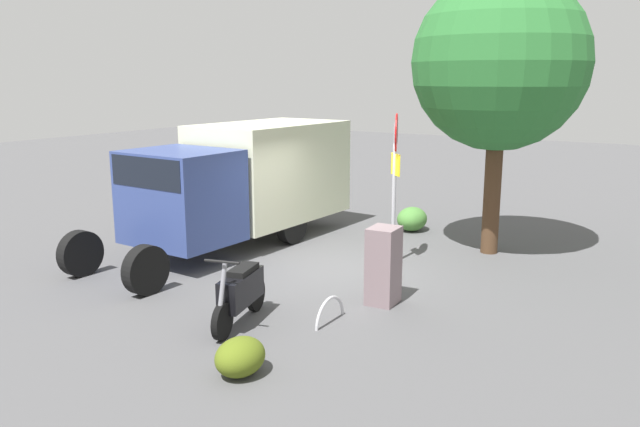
{
  "coord_description": "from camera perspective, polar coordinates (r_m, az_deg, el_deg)",
  "views": [
    {
      "loc": [
        10.59,
        6.24,
        3.77
      ],
      "look_at": [
        0.84,
        0.21,
        1.3
      ],
      "focal_mm": 35.21,
      "sensor_mm": 36.0,
      "label": 1
    }
  ],
  "objects": [
    {
      "name": "stop_sign",
      "position": [
        12.77,
        6.84,
        4.4
      ],
      "size": [
        0.71,
        0.33,
        3.1
      ],
      "color": "#9E9EA3",
      "rests_on": "ground"
    },
    {
      "name": "ground_plane",
      "position": [
        12.86,
        1.19,
        -4.9
      ],
      "size": [
        60.0,
        60.0,
        0.0
      ],
      "primitive_type": "plane",
      "color": "#4B4A4C"
    },
    {
      "name": "shrub_mid_verge",
      "position": [
        16.0,
        8.37,
        -0.5
      ],
      "size": [
        0.89,
        0.73,
        0.6
      ],
      "primitive_type": "ellipsoid",
      "color": "#467B35",
      "rests_on": "ground"
    },
    {
      "name": "motorcycle",
      "position": [
        9.93,
        -7.22,
        -7.06
      ],
      "size": [
        1.78,
        0.72,
        1.2
      ],
      "rotation": [
        0.0,
        0.0,
        0.25
      ],
      "color": "black",
      "rests_on": "ground"
    },
    {
      "name": "bike_rack_hoop",
      "position": [
        10.07,
        0.91,
        -9.84
      ],
      "size": [
        0.85,
        0.05,
        0.85
      ],
      "primitive_type": "torus",
      "rotation": [
        1.57,
        0.0,
        -0.0
      ],
      "color": "#B7B7BC",
      "rests_on": "ground"
    },
    {
      "name": "utility_cabinet",
      "position": [
        10.72,
        5.79,
        -4.74
      ],
      "size": [
        0.59,
        0.5,
        1.33
      ],
      "primitive_type": "cube",
      "rotation": [
        0.0,
        0.0,
        0.06
      ],
      "color": "slate",
      "rests_on": "ground"
    },
    {
      "name": "shrub_near_sign",
      "position": [
        8.38,
        -7.27,
        -12.79
      ],
      "size": [
        0.74,
        0.6,
        0.5
      ],
      "primitive_type": "ellipsoid",
      "color": "#4E5E17",
      "rests_on": "ground"
    },
    {
      "name": "box_truck_near",
      "position": [
        14.53,
        -7.03,
        3.24
      ],
      "size": [
        7.14,
        2.52,
        2.73
      ],
      "rotation": [
        0.0,
        0.0,
        -0.05
      ],
      "color": "black",
      "rests_on": "ground"
    },
    {
      "name": "street_tree",
      "position": [
        13.93,
        16.02,
        12.98
      ],
      "size": [
        3.68,
        3.68,
        5.95
      ],
      "color": "#47301E",
      "rests_on": "ground"
    }
  ]
}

